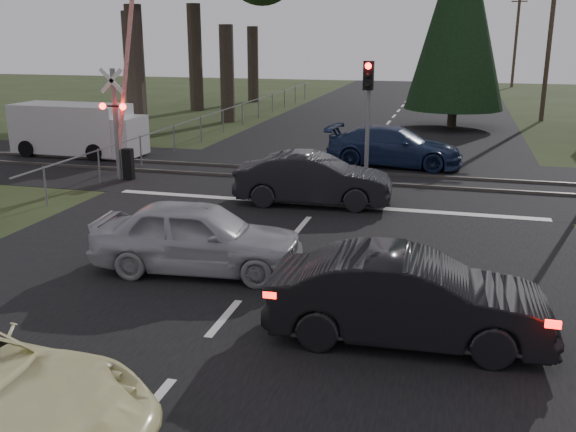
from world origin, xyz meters
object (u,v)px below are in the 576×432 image
(traffic_signal_center, at_px, (368,102))
(silver_car, at_px, (198,237))
(blue_sedan, at_px, (394,147))
(crossing_signal, at_px, (122,121))
(utility_pole_mid, at_px, (550,37))
(dark_hatchback, at_px, (408,298))
(utility_pole_far, at_px, (516,35))
(white_van, at_px, (81,130))
(dark_car_far, at_px, (314,179))

(traffic_signal_center, xyz_separation_m, silver_car, (-2.37, -8.53, -2.04))
(blue_sedan, bearing_deg, crossing_signal, 123.92)
(utility_pole_mid, height_order, blue_sedan, utility_pole_mid)
(traffic_signal_center, height_order, dark_hatchback, traffic_signal_center)
(utility_pole_far, bearing_deg, white_van, -115.47)
(crossing_signal, relative_size, silver_car, 1.55)
(crossing_signal, height_order, dark_hatchback, crossing_signal)
(utility_pole_far, height_order, dark_hatchback, utility_pole_far)
(dark_car_far, bearing_deg, blue_sedan, -19.58)
(blue_sedan, relative_size, dark_car_far, 1.12)
(white_van, bearing_deg, dark_car_far, -24.63)
(traffic_signal_center, bearing_deg, dark_hatchback, -78.20)
(dark_hatchback, relative_size, white_van, 0.84)
(utility_pole_far, relative_size, blue_sedan, 1.75)
(traffic_signal_center, height_order, utility_pole_mid, utility_pole_mid)
(white_van, bearing_deg, silver_car, -48.07)
(blue_sedan, bearing_deg, traffic_signal_center, 177.48)
(utility_pole_mid, height_order, white_van, utility_pole_mid)
(utility_pole_far, bearing_deg, utility_pole_mid, -90.00)
(silver_car, bearing_deg, dark_hatchback, -120.27)
(crossing_signal, relative_size, dark_car_far, 1.51)
(dark_hatchback, xyz_separation_m, blue_sedan, (-1.71, 14.66, -0.01))
(utility_pole_far, bearing_deg, dark_car_far, -100.54)
(utility_pole_far, height_order, dark_car_far, utility_pole_far)
(utility_pole_mid, relative_size, blue_sedan, 1.75)
(crossing_signal, distance_m, utility_pole_far, 47.96)
(utility_pole_mid, bearing_deg, blue_sedan, -114.42)
(blue_sedan, height_order, white_van, white_van)
(traffic_signal_center, xyz_separation_m, blue_sedan, (0.53, 3.96, -2.06))
(silver_car, distance_m, blue_sedan, 12.83)
(utility_pole_mid, xyz_separation_m, silver_car, (-9.87, -27.86, -3.96))
(traffic_signal_center, distance_m, utility_pole_far, 44.99)
(traffic_signal_center, bearing_deg, dark_car_far, -116.04)
(blue_sedan, bearing_deg, utility_pole_far, -4.76)
(dark_hatchback, bearing_deg, dark_car_far, 19.76)
(utility_pole_mid, height_order, dark_car_far, utility_pole_mid)
(utility_pole_mid, xyz_separation_m, blue_sedan, (-6.97, -15.36, -3.98))
(traffic_signal_center, distance_m, dark_car_far, 3.42)
(traffic_signal_center, bearing_deg, utility_pole_far, 80.40)
(utility_pole_far, height_order, blue_sedan, utility_pole_far)
(silver_car, relative_size, blue_sedan, 0.87)
(silver_car, height_order, blue_sedan, silver_car)
(silver_car, bearing_deg, white_van, 36.00)
(crossing_signal, bearing_deg, utility_pole_mid, 52.03)
(traffic_signal_center, bearing_deg, white_van, 167.07)
(blue_sedan, bearing_deg, silver_car, 172.00)
(utility_pole_far, distance_m, white_van, 46.12)
(crossing_signal, xyz_separation_m, utility_pole_mid, (15.77, 20.21, 2.67))
(utility_pole_far, relative_size, silver_car, 2.00)
(dark_car_far, distance_m, white_van, 12.26)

